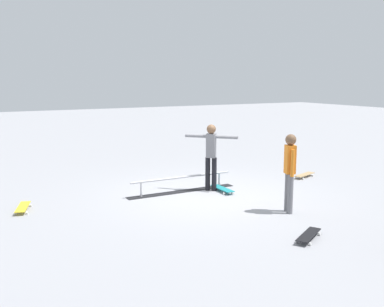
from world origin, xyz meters
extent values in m
plane|color=#9E9EA3|center=(0.00, 0.00, 0.00)|extent=(60.00, 60.00, 0.00)
cube|color=black|center=(0.41, -0.56, 0.01)|extent=(2.77, 0.25, 0.01)
cylinder|color=#B7B7BC|center=(-0.63, -0.56, 0.18)|extent=(0.04, 0.04, 0.36)
cylinder|color=#B7B7BC|center=(1.45, -0.57, 0.18)|extent=(0.04, 0.04, 0.36)
cylinder|color=#B7B7BC|center=(0.41, -0.56, 0.36)|extent=(2.61, 0.06, 0.05)
cylinder|color=black|center=(-0.20, -0.39, 0.40)|extent=(0.17, 0.17, 0.81)
cylinder|color=black|center=(-0.31, -0.28, 0.40)|extent=(0.17, 0.17, 0.81)
cube|color=slate|center=(-0.26, -0.33, 1.09)|extent=(0.28, 0.28, 0.57)
sphere|color=brown|center=(-0.26, -0.33, 1.49)|extent=(0.22, 0.22, 0.22)
cylinder|color=slate|center=(0.00, -0.60, 1.31)|extent=(0.43, 0.44, 0.07)
cylinder|color=slate|center=(-0.52, -0.06, 1.31)|extent=(0.43, 0.44, 0.07)
cube|color=teal|center=(-0.44, -0.10, 0.08)|extent=(0.22, 0.80, 0.02)
cylinder|color=white|center=(-0.55, 0.17, 0.03)|extent=(0.03, 0.05, 0.05)
cylinder|color=white|center=(-0.32, 0.16, 0.03)|extent=(0.03, 0.05, 0.05)
cylinder|color=white|center=(-0.56, -0.37, 0.03)|extent=(0.03, 0.05, 0.05)
cylinder|color=white|center=(-0.33, -0.38, 0.03)|extent=(0.03, 0.05, 0.05)
cylinder|color=slate|center=(-0.74, 1.87, 0.40)|extent=(0.15, 0.15, 0.80)
cylinder|color=slate|center=(-0.68, 2.02, 0.40)|extent=(0.15, 0.15, 0.80)
cube|color=orange|center=(-0.71, 1.94, 1.09)|extent=(0.25, 0.26, 0.57)
sphere|color=brown|center=(-0.71, 1.94, 1.48)|extent=(0.22, 0.22, 0.22)
cylinder|color=orange|center=(-0.77, 1.81, 1.04)|extent=(0.10, 0.10, 0.54)
cylinder|color=orange|center=(-0.66, 2.07, 1.04)|extent=(0.10, 0.10, 0.54)
cube|color=tan|center=(-3.25, -0.34, 0.08)|extent=(0.82, 0.45, 0.02)
cylinder|color=white|center=(-3.47, -0.54, 0.03)|extent=(0.06, 0.05, 0.05)
cylinder|color=white|center=(-3.55, -0.32, 0.03)|extent=(0.06, 0.05, 0.05)
cylinder|color=white|center=(-2.96, -0.36, 0.03)|extent=(0.06, 0.05, 0.05)
cylinder|color=white|center=(-3.03, -0.15, 0.03)|extent=(0.06, 0.05, 0.05)
cube|color=yellow|center=(3.98, -0.76, 0.08)|extent=(0.43, 0.82, 0.02)
cylinder|color=white|center=(3.95, -0.46, 0.03)|extent=(0.04, 0.06, 0.05)
cylinder|color=white|center=(4.17, -0.53, 0.03)|extent=(0.04, 0.06, 0.05)
cylinder|color=white|center=(3.79, -0.98, 0.03)|extent=(0.04, 0.06, 0.05)
cylinder|color=white|center=(4.01, -1.05, 0.03)|extent=(0.04, 0.06, 0.05)
cube|color=black|center=(0.00, 3.29, 0.08)|extent=(0.79, 0.57, 0.02)
cylinder|color=white|center=(0.18, 3.53, 0.03)|extent=(0.06, 0.05, 0.05)
cylinder|color=white|center=(0.30, 3.33, 0.03)|extent=(0.06, 0.05, 0.05)
cylinder|color=white|center=(-0.29, 3.25, 0.03)|extent=(0.06, 0.05, 0.05)
cylinder|color=white|center=(-0.17, 3.06, 0.03)|extent=(0.06, 0.05, 0.05)
camera|label=1|loc=(5.16, 8.65, 2.68)|focal=41.77mm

